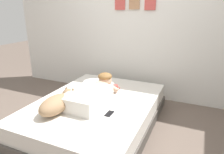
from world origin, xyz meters
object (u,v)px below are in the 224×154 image
Objects in this scene: dog at (57,103)px; bed at (96,113)px; coffee_cup at (115,88)px; cell_phone at (109,114)px; person_lying at (93,93)px; pillow at (99,83)px.

bed is at bearing 57.91° from dog.
coffee_cup reaches higher than cell_phone.
bed is at bearing 141.54° from cell_phone.
person_lying reaches higher than bed.
bed is 2.13× the size of person_lying.
person_lying is 6.57× the size of cell_phone.
pillow is 0.49m from person_lying.
person_lying reaches higher than cell_phone.
cell_phone is (0.22, -0.69, -0.03)m from coffee_cup.
person_lying is 0.49m from dog.
pillow is at bearing 176.41° from coffee_cup.
pillow is 0.87m from cell_phone.
coffee_cup is at bearing 79.84° from bed.
pillow is at bearing 109.10° from person_lying.
pillow is 0.90× the size of dog.
dog reaches higher than bed.
bed is 3.41× the size of dog.
dog is at bearing -111.68° from coffee_cup.
bed is at bearing -66.70° from pillow.
dog is 0.94m from coffee_cup.
dog reaches higher than cell_phone.
cell_phone is at bearing -54.46° from pillow.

